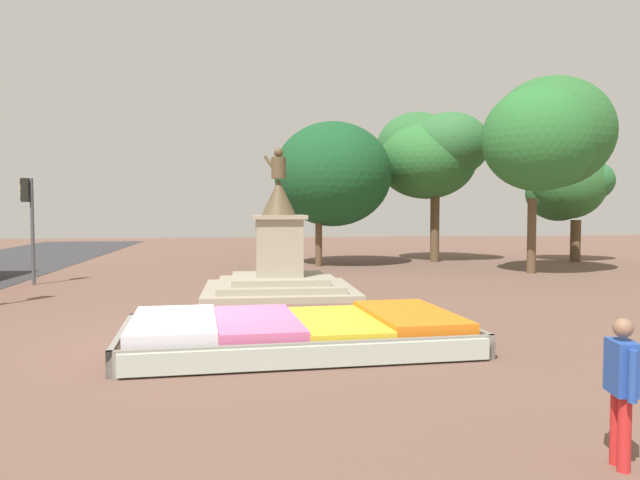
{
  "coord_description": "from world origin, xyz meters",
  "views": [
    {
      "loc": [
        0.81,
        -12.4,
        2.63
      ],
      "look_at": [
        2.61,
        2.53,
        1.84
      ],
      "focal_mm": 35.0,
      "sensor_mm": 36.0,
      "label": 1
    }
  ],
  "objects_px": {
    "statue_monument": "(279,264)",
    "pedestrian_near_planter": "(622,383)",
    "flower_planter": "(295,332)",
    "traffic_light_far_corner": "(29,210)"
  },
  "relations": [
    {
      "from": "statue_monument",
      "to": "pedestrian_near_planter",
      "type": "xyz_separation_m",
      "value": [
        2.71,
        -13.32,
        -0.02
      ]
    },
    {
      "from": "flower_planter",
      "to": "traffic_light_far_corner",
      "type": "bearing_deg",
      "value": 127.97
    },
    {
      "from": "flower_planter",
      "to": "traffic_light_far_corner",
      "type": "distance_m",
      "value": 13.47
    },
    {
      "from": "flower_planter",
      "to": "statue_monument",
      "type": "height_order",
      "value": "statue_monument"
    },
    {
      "from": "pedestrian_near_planter",
      "to": "statue_monument",
      "type": "bearing_deg",
      "value": 101.52
    },
    {
      "from": "pedestrian_near_planter",
      "to": "flower_planter",
      "type": "bearing_deg",
      "value": 115.78
    },
    {
      "from": "flower_planter",
      "to": "pedestrian_near_planter",
      "type": "height_order",
      "value": "pedestrian_near_planter"
    },
    {
      "from": "flower_planter",
      "to": "pedestrian_near_planter",
      "type": "bearing_deg",
      "value": -64.22
    },
    {
      "from": "traffic_light_far_corner",
      "to": "pedestrian_near_planter",
      "type": "distance_m",
      "value": 19.75
    },
    {
      "from": "statue_monument",
      "to": "traffic_light_far_corner",
      "type": "height_order",
      "value": "statue_monument"
    }
  ]
}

